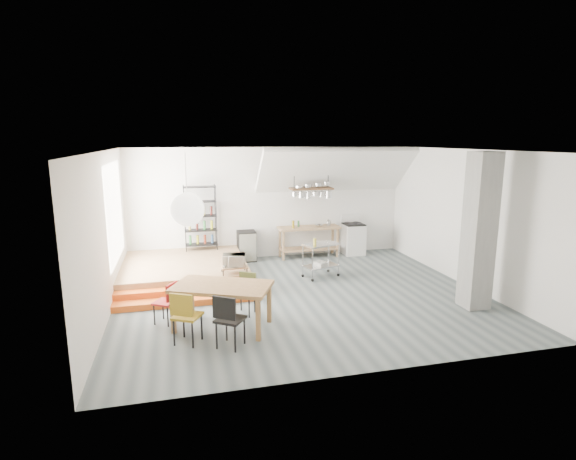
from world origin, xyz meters
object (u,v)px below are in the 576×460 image
object	(u,v)px
stove	(353,238)
dining_table	(222,290)
mini_fridge	(247,246)
rolling_cart	(321,255)

from	to	relation	value
stove	dining_table	distance (m)	6.27
dining_table	mini_fridge	world-z (taller)	mini_fridge
stove	rolling_cart	xyz separation A→B (m)	(-1.66, -1.95, 0.08)
stove	dining_table	xyz separation A→B (m)	(-4.38, -4.48, 0.26)
mini_fridge	rolling_cart	bearing A→B (deg)	-51.70
rolling_cart	stove	bearing A→B (deg)	31.34
stove	mini_fridge	world-z (taller)	stove
stove	rolling_cart	size ratio (longest dim) A/B	1.21
mini_fridge	stove	bearing A→B (deg)	-0.78
stove	mini_fridge	distance (m)	3.24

